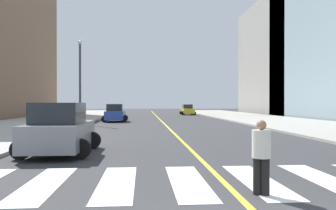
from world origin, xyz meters
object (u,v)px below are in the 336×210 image
object	(u,v)px
car_gray_second	(60,130)
street_lamp	(80,74)
pedestrian_crossing	(261,154)
car_yellow_nearest	(188,110)
car_blue_third	(115,113)

from	to	relation	value
car_gray_second	street_lamp	size ratio (longest dim) A/B	0.59
pedestrian_crossing	street_lamp	world-z (taller)	street_lamp
car_yellow_nearest	street_lamp	size ratio (longest dim) A/B	0.50
car_yellow_nearest	car_gray_second	bearing A→B (deg)	74.92
car_yellow_nearest	car_gray_second	size ratio (longest dim) A/B	0.86
car_yellow_nearest	car_blue_third	size ratio (longest dim) A/B	0.93
car_yellow_nearest	street_lamp	bearing A→B (deg)	59.86
car_yellow_nearest	car_gray_second	xyz separation A→B (m)	(-10.65, -42.59, 0.14)
car_gray_second	car_blue_third	bearing A→B (deg)	89.44
car_gray_second	pedestrian_crossing	world-z (taller)	car_gray_second
car_yellow_nearest	car_blue_third	distance (m)	22.26
car_blue_third	pedestrian_crossing	distance (m)	29.86
car_yellow_nearest	car_blue_third	bearing A→B (deg)	61.34
car_yellow_nearest	street_lamp	world-z (taller)	street_lamp
car_gray_second	car_yellow_nearest	bearing A→B (deg)	76.23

